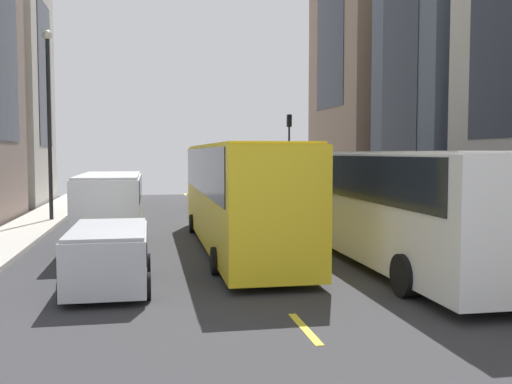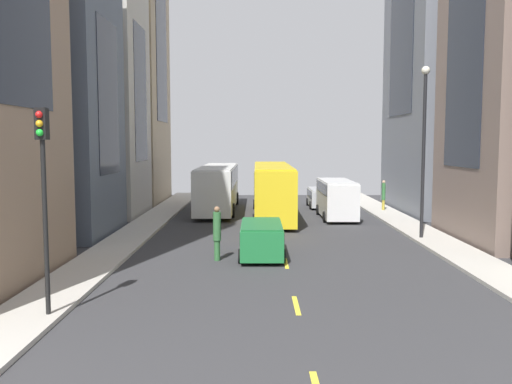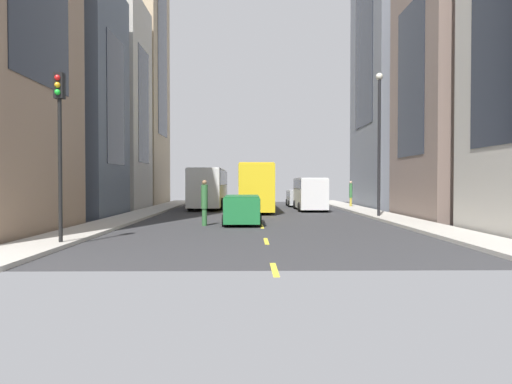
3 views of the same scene
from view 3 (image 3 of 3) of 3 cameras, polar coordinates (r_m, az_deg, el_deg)
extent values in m
plane|color=#333335|center=(33.60, 0.30, -2.67)|extent=(42.28, 42.28, 0.00)
cube|color=#B2ADA3|center=(34.39, -13.23, -2.49)|extent=(2.20, 44.00, 0.15)
cube|color=#B2ADA3|center=(34.70, 13.70, -2.46)|extent=(2.20, 44.00, 0.15)
cube|color=yellow|center=(12.74, 2.19, -9.11)|extent=(0.16, 2.00, 0.01)
cube|color=yellow|center=(18.67, 1.21, -5.80)|extent=(0.16, 2.00, 0.01)
cube|color=yellow|center=(24.63, 0.71, -4.09)|extent=(0.16, 2.00, 0.01)
cube|color=yellow|center=(30.61, 0.41, -3.05)|extent=(0.16, 2.00, 0.01)
cube|color=yellow|center=(36.60, 0.20, -2.34)|extent=(0.16, 2.00, 0.01)
cube|color=yellow|center=(42.58, 0.06, -1.84)|extent=(0.16, 2.00, 0.01)
cube|color=yellow|center=(48.58, -0.05, -1.46)|extent=(0.16, 2.00, 0.01)
cube|color=yellow|center=(54.57, -0.14, -1.16)|extent=(0.16, 2.00, 0.01)
cube|color=#4C5666|center=(34.50, -22.14, 9.92)|extent=(7.33, 7.35, 15.11)
cube|color=#1E232D|center=(34.50, -22.14, 9.92)|extent=(7.41, 4.04, 8.31)
cube|color=#B7B2A8|center=(42.34, -17.38, 9.64)|extent=(6.41, 7.10, 17.03)
cube|color=#1E232D|center=(42.34, -17.38, 9.64)|extent=(6.47, 3.90, 9.37)
cube|color=tan|center=(52.46, -16.50, 15.57)|extent=(9.93, 9.02, 30.64)
cube|color=#1E232D|center=(52.46, -16.50, 15.57)|extent=(10.03, 4.96, 16.85)
cube|color=#7A665B|center=(33.73, 24.66, 11.89)|extent=(8.41, 8.77, 17.19)
cube|color=#1E232D|center=(33.73, 24.66, 11.89)|extent=(8.49, 4.83, 9.45)
cube|color=slate|center=(46.77, 18.70, 18.03)|extent=(9.75, 11.25, 31.71)
cube|color=#1E232D|center=(46.77, 18.70, 18.03)|extent=(9.85, 6.19, 17.44)
cube|color=silver|center=(42.74, -5.50, 0.54)|extent=(2.55, 12.87, 3.00)
cube|color=black|center=(42.74, -5.51, 1.68)|extent=(2.60, 11.84, 1.20)
cube|color=beige|center=(42.75, -5.51, 2.61)|extent=(2.45, 12.36, 0.08)
cylinder|color=black|center=(46.86, -6.53, -0.96)|extent=(0.46, 1.00, 1.00)
cylinder|color=black|center=(46.68, -3.67, -0.96)|extent=(0.46, 1.00, 1.00)
cylinder|color=black|center=(38.93, -7.70, -1.41)|extent=(0.46, 1.00, 1.00)
cylinder|color=black|center=(38.72, -4.25, -1.42)|extent=(0.46, 1.00, 1.00)
cube|color=yellow|center=(39.11, -0.06, 0.61)|extent=(2.45, 13.67, 3.30)
cube|color=black|center=(39.11, -0.06, 1.86)|extent=(2.50, 12.57, 1.48)
cube|color=gold|center=(39.13, -0.06, 3.08)|extent=(2.35, 13.12, 0.08)
cylinder|color=black|center=(43.39, -1.63, -1.29)|extent=(0.44, 0.76, 0.76)
cylinder|color=black|center=(43.41, 1.35, -1.28)|extent=(0.44, 0.76, 0.76)
cylinder|color=black|center=(34.92, -1.82, -1.90)|extent=(0.44, 0.76, 0.76)
cylinder|color=black|center=(34.96, 1.88, -1.90)|extent=(0.44, 0.76, 0.76)
cube|color=white|center=(38.62, 6.36, -0.17)|extent=(2.05, 6.12, 2.30)
cube|color=black|center=(38.61, 6.36, 0.95)|extent=(2.09, 5.63, 0.69)
cube|color=silver|center=(38.61, 6.36, 1.60)|extent=(1.97, 5.87, 0.08)
cylinder|color=black|center=(40.44, 4.69, -1.50)|extent=(0.37, 0.72, 0.72)
cylinder|color=black|center=(40.66, 7.34, -1.49)|extent=(0.37, 0.72, 0.72)
cylinder|color=black|center=(36.67, 5.26, -1.79)|extent=(0.37, 0.72, 0.72)
cylinder|color=black|center=(36.92, 8.18, -1.77)|extent=(0.37, 0.72, 0.72)
cube|color=#1E7238|center=(25.84, -1.64, -2.04)|extent=(1.82, 4.03, 1.29)
cube|color=black|center=(25.82, -1.64, -1.32)|extent=(1.86, 3.71, 0.54)
cube|color=#1A612F|center=(25.81, -1.64, -0.52)|extent=(1.75, 3.87, 0.08)
cylinder|color=black|center=(27.14, -3.38, -2.95)|extent=(0.33, 0.62, 0.62)
cylinder|color=black|center=(27.12, 0.17, -2.96)|extent=(0.33, 0.62, 0.62)
cylinder|color=black|center=(24.65, -3.63, -3.38)|extent=(0.33, 0.62, 0.62)
cylinder|color=black|center=(24.63, 0.27, -3.38)|extent=(0.33, 0.62, 0.62)
cube|color=#B7BABF|center=(44.74, 4.95, -0.68)|extent=(1.83, 4.07, 1.25)
cube|color=black|center=(44.73, 4.95, -0.28)|extent=(1.86, 3.74, 0.53)
cube|color=#9C9EA2|center=(44.72, 4.95, 0.18)|extent=(1.75, 3.90, 0.08)
cylinder|color=black|center=(45.93, 3.74, -1.23)|extent=(0.33, 0.62, 0.62)
cylinder|color=black|center=(46.10, 5.83, -1.23)|extent=(0.33, 0.62, 0.62)
cylinder|color=black|center=(43.42, 4.01, -1.38)|extent=(0.33, 0.62, 0.62)
cylinder|color=black|center=(43.60, 6.21, -1.37)|extent=(0.33, 0.62, 0.62)
cylinder|color=#336B38|center=(25.28, -6.08, -2.96)|extent=(0.26, 0.26, 0.89)
cylinder|color=#336B38|center=(25.22, -6.09, -0.55)|extent=(0.34, 0.34, 1.24)
sphere|color=#8C6647|center=(25.21, -6.09, 1.14)|extent=(0.25, 0.25, 0.25)
cylinder|color=gold|center=(42.71, 11.08, -1.15)|extent=(0.21, 0.21, 0.75)
cylinder|color=#336B38|center=(42.68, 11.09, 0.17)|extent=(0.28, 0.28, 1.22)
sphere|color=tan|center=(42.67, 11.09, 1.14)|extent=(0.22, 0.22, 0.22)
cylinder|color=black|center=(18.47, -22.05, 2.35)|extent=(0.14, 0.14, 5.06)
cube|color=black|center=(18.77, -22.12, 11.49)|extent=(0.32, 0.32, 0.90)
sphere|color=red|center=(18.65, -22.33, 12.34)|extent=(0.20, 0.20, 0.20)
sphere|color=orange|center=(18.61, -22.32, 11.58)|extent=(0.20, 0.20, 0.20)
sphere|color=green|center=(18.56, -22.32, 10.82)|extent=(0.20, 0.20, 0.20)
cylinder|color=black|center=(31.21, 14.27, 5.06)|extent=(0.18, 0.18, 8.48)
sphere|color=silver|center=(31.81, 14.31, 13.03)|extent=(0.44, 0.44, 0.44)
camera|label=1|loc=(59.05, 2.59, 2.23)|focal=40.85mm
camera|label=2|loc=(3.37, -21.25, 58.68)|focal=38.24mm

